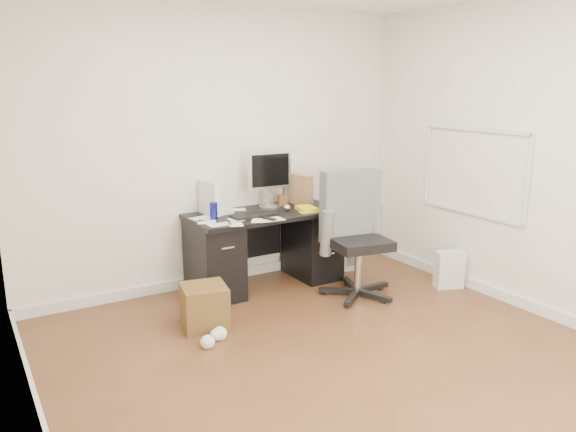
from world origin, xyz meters
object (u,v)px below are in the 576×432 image
at_px(keyboard, 255,215).
at_px(office_chair, 359,236).
at_px(lcd_monitor, 270,179).
at_px(pc_tower, 344,249).
at_px(desk, 265,246).
at_px(wicker_basket, 205,306).

relative_size(keyboard, office_chair, 0.39).
height_order(lcd_monitor, pc_tower, lcd_monitor).
xyz_separation_m(desk, keyboard, (-0.17, -0.12, 0.36)).
xyz_separation_m(office_chair, wicker_basket, (-1.52, 0.10, -0.41)).
bearing_deg(keyboard, wicker_basket, -148.36).
relative_size(lcd_monitor, wicker_basket, 1.63).
xyz_separation_m(keyboard, wicker_basket, (-0.74, -0.49, -0.58)).
bearing_deg(office_chair, desk, 139.98).
bearing_deg(office_chair, lcd_monitor, 128.61).
xyz_separation_m(office_chair, pc_tower, (0.43, 0.78, -0.39)).
bearing_deg(keyboard, lcd_monitor, 38.01).
bearing_deg(desk, lcd_monitor, 47.24).
bearing_deg(lcd_monitor, desk, -130.90).
xyz_separation_m(desk, wicker_basket, (-0.91, -0.61, -0.22)).
relative_size(office_chair, wicker_basket, 3.30).
bearing_deg(desk, office_chair, -49.23).
xyz_separation_m(desk, office_chair, (0.61, -0.70, 0.19)).
relative_size(lcd_monitor, pc_tower, 1.48).
bearing_deg(office_chair, keyboard, 152.21).
distance_m(keyboard, office_chair, 0.99).
xyz_separation_m(keyboard, office_chair, (0.78, -0.59, -0.17)).
distance_m(keyboard, wicker_basket, 1.06).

